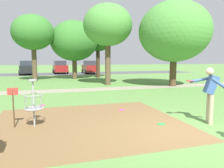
{
  "coord_description": "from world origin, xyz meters",
  "views": [
    {
      "loc": [
        -3.52,
        -4.5,
        1.93
      ],
      "look_at": [
        -1.21,
        3.22,
        1.0
      ],
      "focal_mm": 33.26,
      "sensor_mm": 36.0,
      "label": 1
    }
  ],
  "objects_px": {
    "tree_near_right": "(33,33)",
    "parked_car_center_left": "(60,67)",
    "frisbee_by_tee": "(161,124)",
    "tree_near_left": "(98,39)",
    "tree_mid_center": "(108,26)",
    "parked_car_leftmost": "(27,68)",
    "tree_far_left": "(74,41)",
    "tree_mid_right": "(174,32)",
    "parked_car_center_right": "(90,67)",
    "frisbee_mid_grass": "(121,110)",
    "disc_golf_basket": "(31,101)",
    "frisbee_far_right": "(42,105)",
    "player_waiting_left": "(210,92)"
  },
  "relations": [
    {
      "from": "tree_mid_center",
      "to": "parked_car_leftmost",
      "type": "bearing_deg",
      "value": 117.4
    },
    {
      "from": "frisbee_mid_grass",
      "to": "tree_far_left",
      "type": "bearing_deg",
      "value": 90.68
    },
    {
      "from": "tree_far_left",
      "to": "tree_mid_right",
      "type": "bearing_deg",
      "value": -52.08
    },
    {
      "from": "frisbee_mid_grass",
      "to": "parked_car_leftmost",
      "type": "height_order",
      "value": "parked_car_leftmost"
    },
    {
      "from": "frisbee_by_tee",
      "to": "tree_mid_center",
      "type": "xyz_separation_m",
      "value": [
        1.16,
        10.17,
        4.53
      ]
    },
    {
      "from": "tree_near_right",
      "to": "disc_golf_basket",
      "type": "bearing_deg",
      "value": -86.7
    },
    {
      "from": "parked_car_leftmost",
      "to": "parked_car_center_left",
      "type": "height_order",
      "value": "same"
    },
    {
      "from": "tree_mid_right",
      "to": "frisbee_mid_grass",
      "type": "bearing_deg",
      "value": -135.63
    },
    {
      "from": "disc_golf_basket",
      "to": "parked_car_center_left",
      "type": "height_order",
      "value": "parked_car_center_left"
    },
    {
      "from": "disc_golf_basket",
      "to": "tree_mid_center",
      "type": "relative_size",
      "value": 0.23
    },
    {
      "from": "tree_near_right",
      "to": "parked_car_center_left",
      "type": "relative_size",
      "value": 1.41
    },
    {
      "from": "tree_near_left",
      "to": "tree_near_right",
      "type": "bearing_deg",
      "value": -163.75
    },
    {
      "from": "parked_car_leftmost",
      "to": "frisbee_mid_grass",
      "type": "bearing_deg",
      "value": -75.89
    },
    {
      "from": "tree_mid_center",
      "to": "parked_car_center_left",
      "type": "bearing_deg",
      "value": 100.76
    },
    {
      "from": "tree_mid_right",
      "to": "tree_far_left",
      "type": "distance_m",
      "value": 10.28
    },
    {
      "from": "frisbee_mid_grass",
      "to": "parked_car_center_left",
      "type": "height_order",
      "value": "parked_car_center_left"
    },
    {
      "from": "frisbee_mid_grass",
      "to": "tree_near_right",
      "type": "relative_size",
      "value": 0.04
    },
    {
      "from": "tree_mid_center",
      "to": "tree_near_right",
      "type": "bearing_deg",
      "value": 139.13
    },
    {
      "from": "tree_near_left",
      "to": "tree_mid_right",
      "type": "bearing_deg",
      "value": -67.59
    },
    {
      "from": "frisbee_far_right",
      "to": "parked_car_center_right",
      "type": "distance_m",
      "value": 21.33
    },
    {
      "from": "tree_near_right",
      "to": "tree_mid_center",
      "type": "height_order",
      "value": "tree_mid_center"
    },
    {
      "from": "disc_golf_basket",
      "to": "parked_car_center_left",
      "type": "xyz_separation_m",
      "value": [
        1.96,
        24.58,
        0.17
      ]
    },
    {
      "from": "tree_far_left",
      "to": "parked_car_leftmost",
      "type": "distance_m",
      "value": 10.15
    },
    {
      "from": "tree_mid_center",
      "to": "parked_car_center_right",
      "type": "relative_size",
      "value": 1.46
    },
    {
      "from": "parked_car_leftmost",
      "to": "tree_near_left",
      "type": "bearing_deg",
      "value": -42.07
    },
    {
      "from": "tree_near_left",
      "to": "parked_car_leftmost",
      "type": "height_order",
      "value": "tree_near_left"
    },
    {
      "from": "frisbee_by_tee",
      "to": "tree_mid_center",
      "type": "distance_m",
      "value": 11.19
    },
    {
      "from": "player_waiting_left",
      "to": "tree_near_left",
      "type": "xyz_separation_m",
      "value": [
        0.47,
        17.28,
        3.23
      ]
    },
    {
      "from": "frisbee_mid_grass",
      "to": "parked_car_leftmost",
      "type": "bearing_deg",
      "value": 104.11
    },
    {
      "from": "frisbee_mid_grass",
      "to": "tree_mid_center",
      "type": "height_order",
      "value": "tree_mid_center"
    },
    {
      "from": "player_waiting_left",
      "to": "frisbee_mid_grass",
      "type": "bearing_deg",
      "value": 130.48
    },
    {
      "from": "frisbee_far_right",
      "to": "frisbee_mid_grass",
      "type": "bearing_deg",
      "value": -30.13
    },
    {
      "from": "parked_car_leftmost",
      "to": "tree_far_left",
      "type": "bearing_deg",
      "value": -56.15
    },
    {
      "from": "frisbee_by_tee",
      "to": "tree_mid_center",
      "type": "relative_size",
      "value": 0.04
    },
    {
      "from": "disc_golf_basket",
      "to": "player_waiting_left",
      "type": "distance_m",
      "value": 5.3
    },
    {
      "from": "tree_mid_right",
      "to": "parked_car_center_left",
      "type": "relative_size",
      "value": 1.44
    },
    {
      "from": "tree_far_left",
      "to": "parked_car_center_right",
      "type": "bearing_deg",
      "value": 68.77
    },
    {
      "from": "tree_mid_right",
      "to": "parked_car_center_right",
      "type": "distance_m",
      "value": 16.77
    },
    {
      "from": "disc_golf_basket",
      "to": "parked_car_center_right",
      "type": "distance_m",
      "value": 24.15
    },
    {
      "from": "frisbee_mid_grass",
      "to": "disc_golf_basket",
      "type": "bearing_deg",
      "value": -159.58
    },
    {
      "from": "frisbee_far_right",
      "to": "parked_car_center_left",
      "type": "xyz_separation_m",
      "value": [
        1.79,
        21.68,
        0.91
      ]
    },
    {
      "from": "player_waiting_left",
      "to": "tree_near_left",
      "type": "distance_m",
      "value": 17.58
    },
    {
      "from": "tree_far_left",
      "to": "player_waiting_left",
      "type": "bearing_deg",
      "value": -82.47
    },
    {
      "from": "tree_near_left",
      "to": "tree_mid_center",
      "type": "height_order",
      "value": "tree_mid_center"
    },
    {
      "from": "player_waiting_left",
      "to": "tree_near_right",
      "type": "xyz_separation_m",
      "value": [
        -5.98,
        15.4,
        3.42
      ]
    },
    {
      "from": "frisbee_by_tee",
      "to": "tree_near_left",
      "type": "relative_size",
      "value": 0.04
    },
    {
      "from": "parked_car_center_right",
      "to": "frisbee_by_tee",
      "type": "bearing_deg",
      "value": -95.68
    },
    {
      "from": "frisbee_by_tee",
      "to": "player_waiting_left",
      "type": "bearing_deg",
      "value": -12.13
    },
    {
      "from": "tree_mid_center",
      "to": "tree_mid_right",
      "type": "relative_size",
      "value": 1.0
    },
    {
      "from": "tree_mid_right",
      "to": "parked_car_center_left",
      "type": "height_order",
      "value": "tree_mid_right"
    }
  ]
}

